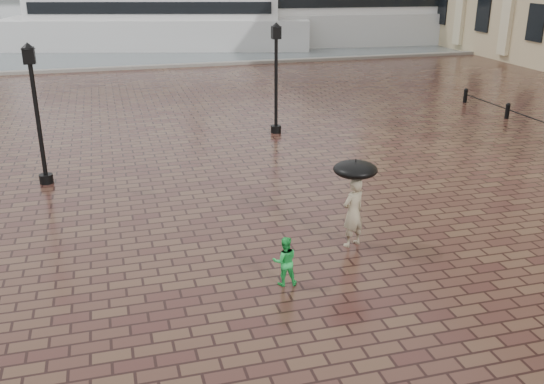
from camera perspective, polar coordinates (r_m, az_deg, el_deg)
The scene contains 9 objects.
ground at distance 12.78m, azimuth 4.68°, elevation -11.66°, with size 300.00×300.00×0.00m, color #371C19.
harbour_water at distance 102.35m, azimuth -13.92°, elevation 16.60°, with size 240.00×240.00×0.00m, color #475357.
quay_edge at distance 42.78m, azimuth -10.36°, elevation 11.44°, with size 80.00×0.60×0.30m, color slate.
street_lamps at distance 25.82m, azimuth -18.09°, elevation 9.84°, with size 15.44×12.44×4.40m.
adult_pedestrian at distance 15.44m, azimuth 7.64°, elevation -1.93°, with size 0.67×0.44×1.83m, color gray.
child_pedestrian at distance 13.64m, azimuth 1.21°, elevation -6.51°, with size 0.57×0.44×1.16m, color green.
ferry_near at distance 52.59m, azimuth -10.85°, elevation 15.84°, with size 25.59×12.10×8.16m.
ferry_far at distance 55.88m, azimuth 9.08°, elevation 16.47°, with size 27.72×8.93×8.94m.
umbrella at distance 15.04m, azimuth 7.85°, elevation 2.11°, with size 1.10×1.10×1.18m.
Camera 1 is at (-3.85, -10.05, 6.89)m, focal length 40.00 mm.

